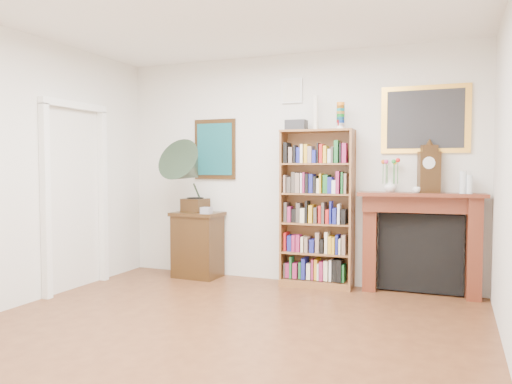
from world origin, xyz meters
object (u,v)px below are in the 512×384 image
cd_stack (206,211)px  flower_vase (390,186)px  teacup (417,190)px  gramophone (189,172)px  bottle_right (469,184)px  mantel_clock (429,170)px  side_cabinet (198,245)px  fireplace (420,235)px  bottle_left (463,182)px  bookshelf (317,200)px

cd_stack → flower_vase: 2.23m
teacup → cd_stack: bearing=-175.9°
gramophone → bottle_right: 3.27m
mantel_clock → teacup: 0.26m
side_cabinet → teacup: (2.68, 0.05, 0.75)m
fireplace → teacup: bearing=-118.0°
cd_stack → bottle_left: 2.98m
side_cabinet → flower_vase: bearing=4.8°
cd_stack → bookshelf: bearing=8.5°
gramophone → bottle_left: (3.20, 0.21, -0.10)m
teacup → flower_vase: bearing=166.3°
mantel_clock → teacup: mantel_clock is taller
gramophone → teacup: bearing=9.2°
bottle_left → cd_stack: bearing=-175.6°
gramophone → mantel_clock: gramophone is taller
side_cabinet → teacup: 2.78m
cd_stack → bottle_right: 3.04m
fireplace → bottle_left: bearing=-12.1°
gramophone → bottle_right: gramophone is taller
side_cabinet → gramophone: gramophone is taller
bookshelf → gramophone: size_ratio=2.31×
side_cabinet → bookshelf: bearing=4.6°
teacup → gramophone: bearing=-176.5°
bottle_right → side_cabinet: bearing=-178.6°
side_cabinet → teacup: size_ratio=10.06×
fireplace → cd_stack: bearing=-179.1°
side_cabinet → fireplace: 2.73m
bookshelf → bottle_right: 1.67m
fireplace → bottle_left: size_ratio=5.72×
side_cabinet → gramophone: (-0.05, -0.12, 0.94)m
mantel_clock → bottle_right: size_ratio=2.61×
bookshelf → side_cabinet: bookshelf is taller
fireplace → gramophone: 2.87m
gramophone → bottle_right: bearing=9.2°
flower_vase → bottle_left: 0.76m
flower_vase → bottle_left: bearing=-1.8°
bookshelf → flower_vase: bookshelf is taller
cd_stack → teacup: 2.50m
cd_stack → fireplace: bearing=6.3°
teacup → bottle_right: (0.53, 0.03, 0.07)m
mantel_clock → teacup: size_ratio=6.26×
gramophone → bookshelf: bearing=12.4°
fireplace → teacup: (-0.04, -0.10, 0.50)m
mantel_clock → bottle_left: (0.34, -0.04, -0.13)m
cd_stack → teacup: (2.48, 0.18, 0.29)m
flower_vase → cd_stack: bearing=-173.5°
bottle_left → flower_vase: bearing=178.2°
fireplace → flower_vase: (-0.33, -0.03, 0.54)m
mantel_clock → bottle_right: 0.44m
bookshelf → side_cabinet: 1.67m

